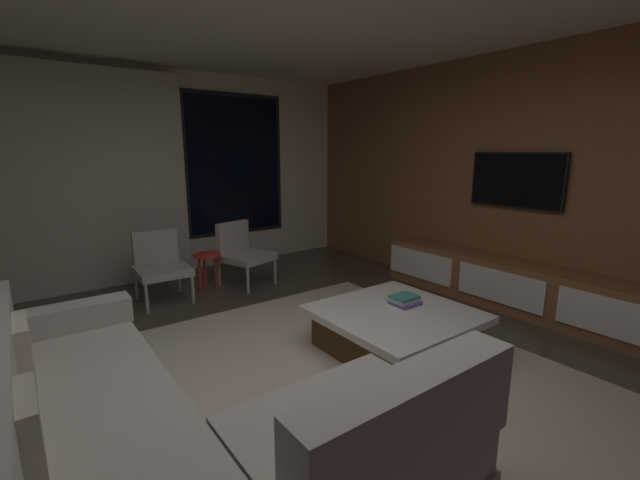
{
  "coord_description": "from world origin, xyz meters",
  "views": [
    {
      "loc": [
        -1.36,
        -2.08,
        1.66
      ],
      "look_at": [
        0.69,
        0.69,
        0.91
      ],
      "focal_mm": 23.33,
      "sensor_mm": 36.0,
      "label": 1
    }
  ],
  "objects": [
    {
      "name": "floor",
      "position": [
        0.0,
        0.0,
        0.0
      ],
      "size": [
        9.2,
        9.2,
        0.0
      ],
      "primitive_type": "plane",
      "color": "#473D33"
    },
    {
      "name": "area_rug",
      "position": [
        0.35,
        -0.1,
        0.01
      ],
      "size": [
        3.2,
        3.8,
        0.01
      ],
      "primitive_type": "cube",
      "color": "beige",
      "rests_on": "floor"
    },
    {
      "name": "media_console",
      "position": [
        2.77,
        0.05,
        0.25
      ],
      "size": [
        0.46,
        3.1,
        0.52
      ],
      "color": "brown",
      "rests_on": "floor"
    },
    {
      "name": "sectional_couch",
      "position": [
        -0.96,
        -0.22,
        0.29
      ],
      "size": [
        1.98,
        2.5,
        0.82
      ],
      "color": "gray",
      "rests_on": "floor"
    },
    {
      "name": "coffee_table",
      "position": [
        1.07,
        0.15,
        0.19
      ],
      "size": [
        1.16,
        1.16,
        0.36
      ],
      "color": "#482E14",
      "rests_on": "floor"
    },
    {
      "name": "accent_chair_near_window",
      "position": [
        0.86,
        2.57,
        0.43
      ],
      "size": [
        0.69,
        0.7,
        0.78
      ],
      "color": "#B2ADA0",
      "rests_on": "floor"
    },
    {
      "name": "back_wall_with_window",
      "position": [
        -0.06,
        3.62,
        1.34
      ],
      "size": [
        6.6,
        0.3,
        2.7
      ],
      "color": "silver",
      "rests_on": "floor"
    },
    {
      "name": "accent_chair_by_curtain",
      "position": [
        -0.13,
        2.58,
        0.43
      ],
      "size": [
        0.56,
        0.57,
        0.78
      ],
      "color": "#B2ADA0",
      "rests_on": "floor"
    },
    {
      "name": "book_stack_on_coffee_table",
      "position": [
        1.24,
        0.21,
        0.4
      ],
      "size": [
        0.23,
        0.22,
        0.08
      ],
      "color": "#8057B3",
      "rests_on": "coffee_table"
    },
    {
      "name": "mounted_tv",
      "position": [
        2.95,
        0.25,
        1.35
      ],
      "size": [
        0.05,
        1.01,
        0.59
      ],
      "color": "black"
    },
    {
      "name": "media_wall",
      "position": [
        3.06,
        0.0,
        1.35
      ],
      "size": [
        0.12,
        7.8,
        2.7
      ],
      "color": "brown",
      "rests_on": "floor"
    },
    {
      "name": "side_stool",
      "position": [
        0.4,
        2.56,
        0.37
      ],
      "size": [
        0.32,
        0.32,
        0.46
      ],
      "color": "red",
      "rests_on": "floor"
    }
  ]
}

